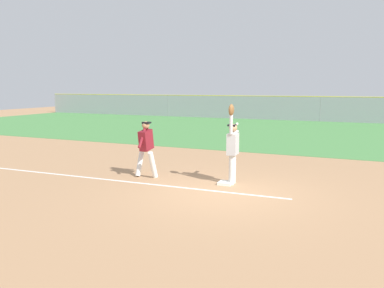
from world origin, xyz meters
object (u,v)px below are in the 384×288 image
(runner, at_px, (146,145))
(parked_car_white, at_px, (280,110))
(baseball, at_px, (237,124))
(parked_car_red, at_px, (217,108))
(fielder, at_px, (233,145))
(parked_car_tan, at_px, (351,111))
(first_base, at_px, (225,183))

(runner, height_order, parked_car_white, runner)
(baseball, height_order, parked_car_red, baseball)
(fielder, bearing_deg, baseball, -137.27)
(runner, height_order, parked_car_tan, runner)
(first_base, distance_m, fielder, 1.10)
(runner, xyz_separation_m, baseball, (2.74, 0.36, 0.72))
(runner, bearing_deg, baseball, 8.82)
(fielder, relative_size, parked_car_tan, 0.52)
(fielder, relative_size, parked_car_white, 0.50)
(parked_car_tan, bearing_deg, fielder, -94.15)
(first_base, relative_size, parked_car_tan, 0.09)
(first_base, relative_size, baseball, 5.14)
(fielder, bearing_deg, parked_car_tan, -98.68)
(fielder, bearing_deg, first_base, 36.65)
(baseball, xyz_separation_m, parked_car_white, (-3.81, 25.00, -1.04))
(first_base, bearing_deg, fielder, 40.35)
(runner, distance_m, parked_car_tan, 26.48)
(parked_car_white, bearing_deg, runner, -83.81)
(baseball, bearing_deg, parked_car_tan, 85.20)
(parked_car_tan, bearing_deg, baseball, -93.97)
(baseball, distance_m, parked_car_red, 27.32)
(parked_car_white, bearing_deg, baseball, -77.56)
(fielder, height_order, runner, fielder)
(parked_car_tan, bearing_deg, parked_car_red, -177.93)
(fielder, xyz_separation_m, parked_car_tan, (2.24, 25.75, -0.45))
(parked_car_red, height_order, parked_car_tan, same)
(parked_car_red, height_order, parked_car_white, same)
(baseball, xyz_separation_m, parked_car_tan, (2.15, 25.66, -1.04))
(fielder, xyz_separation_m, runner, (-2.66, -0.27, -0.12))
(first_base, height_order, fielder, fielder)
(fielder, bearing_deg, runner, 2.10)
(fielder, distance_m, parked_car_white, 25.37)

